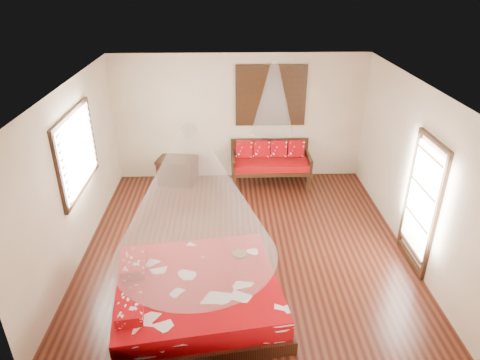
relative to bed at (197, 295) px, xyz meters
name	(u,v)px	position (x,y,z in m)	size (l,w,h in m)	color
room	(245,171)	(0.75, 1.60, 1.15)	(5.54, 5.54, 2.84)	black
bed	(197,295)	(0.00, 0.00, 0.00)	(2.57, 2.38, 0.65)	black
daybed	(270,161)	(1.42, 3.98, 0.27)	(1.74, 0.77, 0.94)	black
storage_chest	(178,170)	(-0.65, 4.05, 0.04)	(0.95, 0.78, 0.57)	black
shutter_panel	(271,96)	(1.42, 4.32, 1.65)	(1.52, 0.06, 1.32)	black
window_left	(77,152)	(-1.96, 1.80, 1.45)	(0.10, 1.74, 1.34)	black
glazed_door	(421,205)	(3.46, 1.00, 0.82)	(0.08, 1.02, 2.16)	black
wine_tray	(240,252)	(0.63, 0.58, 0.29)	(0.22, 0.22, 0.19)	brown
mosquito_net_main	(193,195)	(0.02, 0.00, 1.60)	(2.19, 2.19, 1.80)	white
mosquito_net_daybed	(273,97)	(1.42, 3.85, 1.75)	(0.88, 0.88, 1.50)	white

